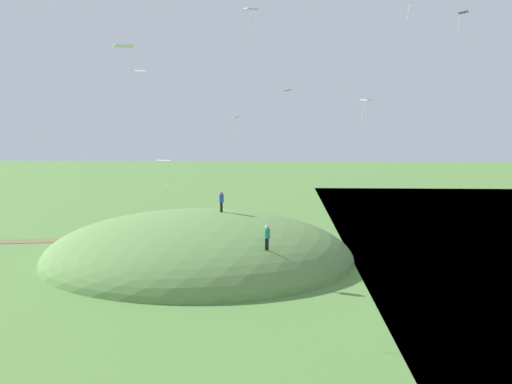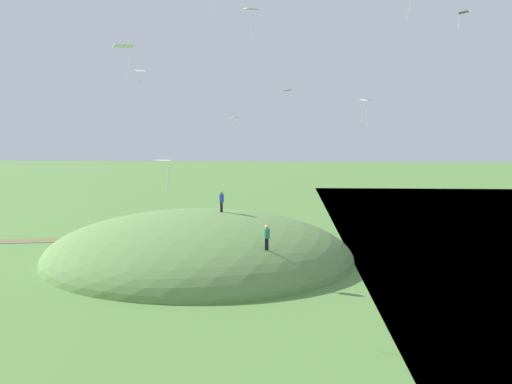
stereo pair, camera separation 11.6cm
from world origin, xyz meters
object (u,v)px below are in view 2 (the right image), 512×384
at_px(kite_3, 124,47).
at_px(kite_4, 251,12).
at_px(kite_7, 367,101).
at_px(kite_2, 463,13).
at_px(person_walking_path, 221,199).
at_px(kite_0, 235,119).
at_px(kite_12, 287,91).
at_px(kite_8, 365,103).
at_px(kite_5, 164,162).
at_px(person_near_shore, 267,234).
at_px(kite_6, 141,71).

distance_m(kite_3, kite_4, 7.99).
bearing_deg(kite_7, kite_2, 134.35).
bearing_deg(kite_4, person_walking_path, -76.23).
relative_size(kite_0, kite_12, 1.31).
bearing_deg(kite_8, person_walking_path, 16.50).
bearing_deg(kite_0, kite_3, 41.24).
height_order(kite_4, kite_5, kite_4).
height_order(person_near_shore, kite_6, kite_6).
height_order(kite_5, kite_6, kite_6).
bearing_deg(kite_0, kite_8, -136.78).
xyz_separation_m(kite_0, kite_3, (6.30, 5.52, 4.39)).
bearing_deg(person_near_shore, kite_12, -79.68).
bearing_deg(kite_5, person_walking_path, -97.61).
relative_size(kite_3, kite_4, 1.02).
xyz_separation_m(kite_5, kite_12, (-7.65, -19.01, 4.66)).
bearing_deg(person_near_shore, kite_3, 45.56).
bearing_deg(kite_2, kite_4, 24.00).
xyz_separation_m(kite_3, kite_5, (-2.66, 2.08, -6.72)).
bearing_deg(kite_3, person_walking_path, -110.62).
distance_m(kite_0, kite_12, 12.31).
bearing_deg(kite_0, person_walking_path, -75.17).
height_order(person_near_shore, kite_7, kite_7).
relative_size(kite_3, kite_5, 1.00).
distance_m(kite_3, kite_5, 7.52).
bearing_deg(kite_3, kite_8, -137.49).
bearing_deg(kite_5, person_near_shore, -132.24).
bearing_deg(kite_7, kite_6, -9.45).
height_order(person_near_shore, kite_4, kite_4).
distance_m(kite_0, kite_3, 9.46).
xyz_separation_m(person_walking_path, kite_2, (-17.45, 6.55, 14.26)).
relative_size(kite_0, kite_4, 0.87).
bearing_deg(kite_8, kite_3, 42.51).
relative_size(kite_4, kite_5, 0.99).
relative_size(kite_0, kite_2, 1.42).
distance_m(kite_5, kite_6, 18.27).
bearing_deg(kite_7, kite_5, 43.17).
xyz_separation_m(kite_0, kite_6, (8.94, -8.72, 3.93)).
relative_size(kite_0, kite_5, 0.86).
xyz_separation_m(kite_2, kite_7, (5.36, -5.48, -5.90)).
distance_m(kite_4, kite_5, 10.06).
relative_size(person_walking_path, kite_4, 0.97).
xyz_separation_m(kite_2, kite_12, (11.69, -11.37, -4.89)).
height_order(kite_7, kite_12, kite_12).
distance_m(person_near_shore, kite_0, 8.61).
bearing_deg(person_near_shore, kite_6, -22.89).
xyz_separation_m(kite_5, kite_8, (-14.67, -17.97, 3.55)).
relative_size(kite_2, kite_4, 0.61).
xyz_separation_m(kite_0, kite_8, (-11.04, -10.37, 1.23)).
distance_m(person_walking_path, kite_7, 14.74).
bearing_deg(kite_2, kite_5, 21.54).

